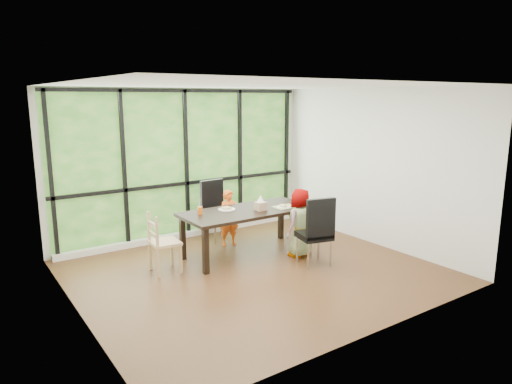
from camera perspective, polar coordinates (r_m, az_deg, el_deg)
ground at (r=6.94m, az=-0.16°, el=-9.79°), size 5.00×5.00×0.00m
back_wall at (r=8.50m, az=-8.77°, el=3.48°), size 5.00×0.00×5.00m
foliage_backdrop at (r=8.48m, az=-8.71°, el=3.47°), size 4.80×0.02×2.65m
window_mullions at (r=8.45m, az=-8.60°, el=3.44°), size 4.80×0.06×2.65m
window_sill at (r=8.69m, az=-8.22°, el=-5.11°), size 4.80×0.12×0.10m
dining_table at (r=7.56m, az=-1.06°, el=-4.98°), size 2.20×1.05×0.75m
chair_window_leather at (r=8.27m, az=-4.73°, el=-2.36°), size 0.49×0.49×1.08m
chair_interior_leather at (r=7.11m, az=7.21°, el=-4.76°), size 0.55×0.55×1.08m
chair_end_beech at (r=6.92m, az=-11.23°, el=-6.15°), size 0.43×0.44×0.90m
child_toddler at (r=8.00m, az=-3.35°, el=-3.20°), size 0.40×0.30×0.98m
child_older at (r=7.46m, az=5.35°, el=-3.81°), size 0.62×0.49×1.11m
placemat at (r=7.67m, az=3.62°, el=-1.83°), size 0.39×0.28×0.01m
plate_far at (r=7.46m, az=-3.65°, el=-2.16°), size 0.28×0.28×0.02m
plate_near at (r=7.63m, az=3.39°, el=-1.88°), size 0.21×0.21×0.01m
orange_cup at (r=7.22m, az=-6.95°, el=-2.29°), size 0.07×0.07×0.12m
green_cup at (r=7.78m, az=5.60°, el=-1.18°), size 0.09×0.09×0.14m
tissue_box at (r=7.42m, az=0.56°, el=-1.75°), size 0.16×0.16×0.14m
crepe_rolls_far at (r=7.46m, az=-3.65°, el=-1.96°), size 0.15×0.12×0.04m
crepe_rolls_near at (r=7.62m, az=3.39°, el=-1.70°), size 0.10×0.12×0.04m
straw_white at (r=7.20m, az=-6.97°, el=-1.52°), size 0.01×0.04×0.20m
straw_pink at (r=7.75m, az=5.62°, el=-0.41°), size 0.01×0.04×0.20m
tissue at (r=7.39m, az=0.56°, el=-0.82°), size 0.12×0.12×0.11m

